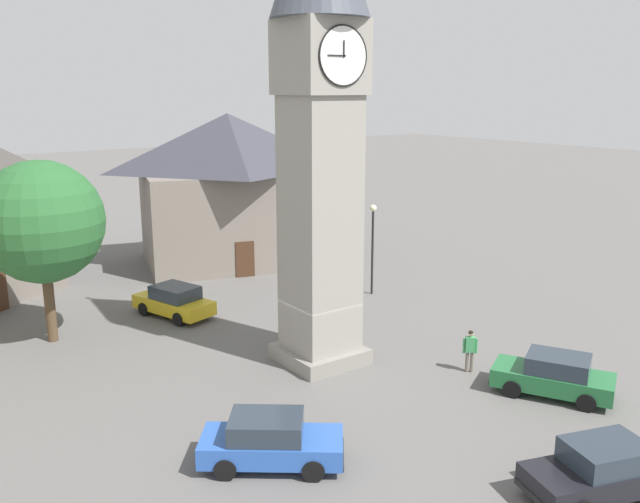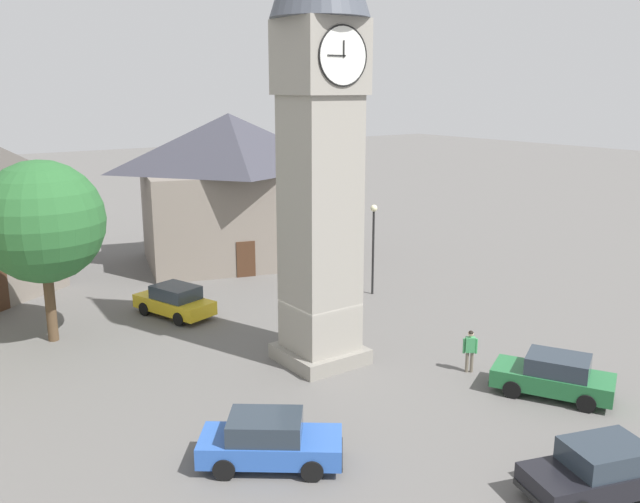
# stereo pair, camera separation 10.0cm
# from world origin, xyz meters

# --- Properties ---
(ground_plane) EXTENTS (200.00, 200.00, 0.00)m
(ground_plane) POSITION_xyz_m (0.00, 0.00, 0.00)
(ground_plane) COLOR #605E5B
(clock_tower) EXTENTS (3.65, 3.65, 18.72)m
(clock_tower) POSITION_xyz_m (0.00, 0.00, 10.92)
(clock_tower) COLOR gray
(clock_tower) RESTS_ON ground
(car_blue_kerb) EXTENTS (4.45, 2.86, 1.53)m
(car_blue_kerb) POSITION_xyz_m (-0.74, 11.90, 0.76)
(car_blue_kerb) COLOR black
(car_blue_kerb) RESTS_ON ground
(car_silver_kerb) EXTENTS (2.87, 4.45, 1.53)m
(car_silver_kerb) POSITION_xyz_m (2.52, -8.49, 0.76)
(car_silver_kerb) COLOR gold
(car_silver_kerb) RESTS_ON ground
(car_red_corner) EXTENTS (4.31, 3.83, 1.53)m
(car_red_corner) POSITION_xyz_m (5.66, 5.47, 0.76)
(car_red_corner) COLOR #2D5BB7
(car_red_corner) RESTS_ON ground
(car_white_side) EXTENTS (3.45, 4.43, 1.53)m
(car_white_side) POSITION_xyz_m (-4.92, 7.39, 0.76)
(car_white_side) COLOR #236B38
(car_white_side) RESTS_ON ground
(pedestrian) EXTENTS (0.45, 0.40, 1.69)m
(pedestrian) POSITION_xyz_m (-4.05, 4.24, 1.01)
(pedestrian) COLOR #706656
(pedestrian) RESTS_ON ground
(tree) EXTENTS (5.16, 5.16, 7.84)m
(tree) POSITION_xyz_m (8.14, -8.54, 5.24)
(tree) COLOR brown
(tree) RESTS_ON ground
(building_terrace_right) EXTENTS (12.56, 10.72, 9.20)m
(building_terrace_right) POSITION_xyz_m (-4.77, -16.32, 4.71)
(building_terrace_right) COLOR slate
(building_terrace_right) RESTS_ON ground
(lamp_post) EXTENTS (0.36, 0.36, 4.80)m
(lamp_post) POSITION_xyz_m (-7.54, -5.81, 3.23)
(lamp_post) COLOR black
(lamp_post) RESTS_ON ground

